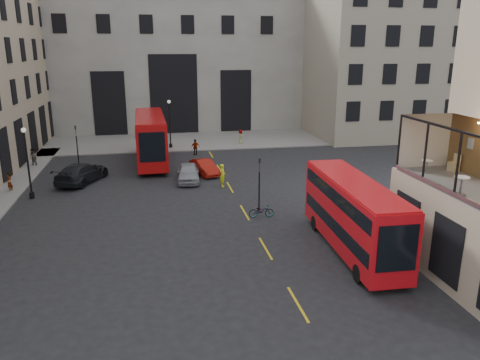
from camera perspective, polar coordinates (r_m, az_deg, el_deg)
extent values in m
plane|color=black|center=(22.11, 12.15, -14.08)|extent=(140.00, 140.00, 0.00)
cube|color=black|center=(23.50, 23.83, -7.83)|extent=(0.08, 9.20, 3.00)
cube|color=beige|center=(27.16, 21.61, 4.49)|extent=(3.00, 0.04, 2.90)
cube|color=slate|center=(22.63, 24.63, -1.53)|extent=(0.12, 10.00, 0.18)
cube|color=black|center=(22.02, 25.46, 5.31)|extent=(0.12, 10.00, 0.10)
cube|color=beige|center=(26.49, 26.29, 4.01)|extent=(0.04, 0.45, 0.55)
cylinder|color=#FFD899|center=(24.98, 27.11, 6.20)|extent=(0.12, 0.12, 0.05)
cube|color=tan|center=(24.28, 26.88, -6.82)|extent=(3.00, 11.00, 4.50)
cube|color=#A19F96|center=(65.59, -8.43, 14.14)|extent=(34.00, 10.00, 18.00)
cube|color=black|center=(60.82, -8.06, 10.24)|extent=(6.00, 0.12, 10.00)
cube|color=black|center=(61.07, -15.63, 8.90)|extent=(4.00, 0.12, 8.00)
cube|color=black|center=(61.83, -0.50, 9.56)|extent=(4.00, 0.12, 8.00)
cube|color=gray|center=(63.92, 15.68, 14.59)|extent=(16.00, 18.00, 20.00)
cube|color=slate|center=(56.59, -8.62, 4.74)|extent=(40.00, 12.00, 0.12)
cylinder|color=black|center=(31.77, 2.35, -1.50)|extent=(0.10, 0.10, 2.80)
imported|color=black|center=(31.25, 2.38, 1.82)|extent=(0.16, 0.20, 1.00)
cylinder|color=black|center=(47.03, -19.19, 3.40)|extent=(0.10, 0.10, 2.80)
imported|color=black|center=(46.68, -19.41, 5.67)|extent=(0.16, 0.20, 1.00)
cylinder|color=black|center=(37.61, -24.41, 1.57)|extent=(0.14, 0.14, 5.00)
cylinder|color=black|center=(38.18, -24.03, -1.70)|extent=(0.36, 0.36, 0.50)
sphere|color=silver|center=(37.10, -24.88, 5.53)|extent=(0.36, 0.36, 0.36)
cylinder|color=black|center=(52.22, -8.54, 6.52)|extent=(0.14, 0.14, 5.00)
cylinder|color=black|center=(52.63, -8.44, 4.11)|extent=(0.36, 0.36, 0.50)
sphere|color=silver|center=(51.86, -8.66, 9.41)|extent=(0.36, 0.36, 0.36)
cube|color=red|center=(26.22, 13.61, -4.08)|extent=(2.60, 10.13, 3.57)
cube|color=black|center=(26.39, 13.54, -5.10)|extent=(2.62, 9.58, 0.73)
cube|color=black|center=(25.87, 13.77, -1.79)|extent=(2.62, 9.58, 0.73)
cube|color=red|center=(25.67, 13.87, -0.28)|extent=(2.50, 9.92, 0.11)
cylinder|color=black|center=(29.28, 9.16, -5.21)|extent=(0.28, 0.92, 0.91)
cylinder|color=black|center=(29.96, 12.90, -4.92)|extent=(0.28, 0.92, 0.91)
cylinder|color=black|center=(23.53, 14.26, -11.01)|extent=(0.28, 0.92, 0.91)
cylinder|color=black|center=(24.37, 18.77, -10.42)|extent=(0.28, 0.92, 0.91)
cube|color=#A80B0C|center=(45.93, -10.84, 5.11)|extent=(2.88, 11.71, 4.14)
cube|color=black|center=(46.04, -10.80, 4.40)|extent=(2.90, 11.08, 0.85)
cube|color=black|center=(45.71, -10.92, 6.68)|extent=(2.90, 11.08, 0.85)
cube|color=#A80B0C|center=(45.59, -10.98, 7.70)|extent=(2.77, 11.48, 0.13)
cylinder|color=black|center=(49.97, -12.21, 3.61)|extent=(0.32, 1.07, 1.06)
cylinder|color=black|center=(50.01, -9.44, 3.77)|extent=(0.32, 1.07, 1.06)
cylinder|color=black|center=(42.36, -12.19, 1.40)|extent=(0.32, 1.07, 1.06)
cylinder|color=black|center=(42.40, -8.94, 1.59)|extent=(0.32, 1.07, 1.06)
imported|color=#94969B|center=(39.41, -6.32, 0.91)|extent=(2.08, 4.52, 1.50)
imported|color=#9C1309|center=(41.42, -4.36, 1.57)|extent=(2.47, 4.20, 1.31)
imported|color=black|center=(41.00, -18.72, 0.85)|extent=(4.40, 6.13, 1.65)
imported|color=gray|center=(31.07, 2.62, -3.79)|extent=(1.69, 0.71, 0.87)
imported|color=yellow|center=(37.65, -2.13, 0.57)|extent=(0.56, 0.75, 1.87)
imported|color=gray|center=(47.90, -23.87, 2.49)|extent=(1.05, 0.95, 1.75)
imported|color=gray|center=(58.02, -11.54, 5.77)|extent=(1.13, 1.41, 1.91)
imported|color=gray|center=(48.91, -5.46, 4.00)|extent=(1.05, 0.65, 1.67)
imported|color=gray|center=(54.12, 0.06, 5.27)|extent=(0.64, 0.90, 1.72)
imported|color=gray|center=(40.31, -26.29, -0.29)|extent=(0.48, 0.63, 1.57)
cylinder|color=white|center=(22.79, 25.46, 0.32)|extent=(0.66, 0.66, 0.04)
cylinder|color=slate|center=(22.89, 25.34, -0.63)|extent=(0.09, 0.09, 0.77)
cylinder|color=slate|center=(22.99, 25.23, -1.56)|extent=(0.48, 0.48, 0.03)
cylinder|color=white|center=(26.05, 21.87, 2.23)|extent=(0.55, 0.55, 0.04)
cylinder|color=slate|center=(26.12, 21.80, 1.54)|extent=(0.07, 0.07, 0.64)
cylinder|color=slate|center=(26.20, 21.72, 0.85)|extent=(0.40, 0.40, 0.03)
cube|color=tan|center=(27.07, 24.58, 1.49)|extent=(0.54, 0.54, 0.48)
cube|color=tan|center=(27.12, 24.98, 2.47)|extent=(0.14, 0.45, 0.43)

